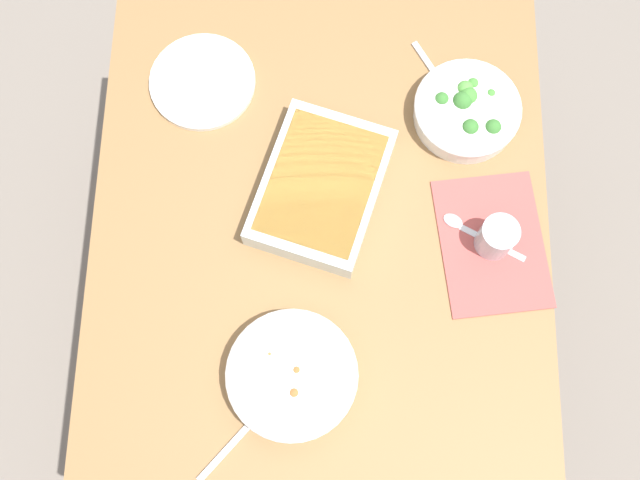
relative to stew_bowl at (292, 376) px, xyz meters
name	(u,v)px	position (x,y,z in m)	size (l,w,h in m)	color
ground_plane	(320,312)	(-0.27, 0.04, -0.77)	(6.00, 6.00, 0.00)	slate
dining_table	(320,252)	(-0.27, 0.04, -0.12)	(1.20, 0.90, 0.74)	olive
placemat	(492,241)	(-0.27, 0.38, -0.03)	(0.28, 0.20, 0.00)	#B24C47
stew_bowl	(292,376)	(0.00, 0.00, 0.00)	(0.24, 0.24, 0.06)	white
broccoli_bowl	(467,111)	(-0.54, 0.33, 0.00)	(0.22, 0.22, 0.07)	white
baking_dish	(321,187)	(-0.37, 0.05, 0.00)	(0.35, 0.30, 0.06)	silver
drink_cup	(496,236)	(-0.27, 0.38, 0.01)	(0.07, 0.07, 0.08)	#B2BCC6
side_plate	(202,82)	(-0.60, -0.21, -0.03)	(0.22, 0.22, 0.01)	white
spoon_by_stew	(243,432)	(0.10, -0.09, -0.03)	(0.14, 0.13, 0.01)	silver
spoon_by_broccoli	(443,84)	(-0.61, 0.29, -0.03)	(0.16, 0.11, 0.01)	silver
spoon_spare	(472,231)	(-0.29, 0.34, -0.03)	(0.10, 0.16, 0.01)	silver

